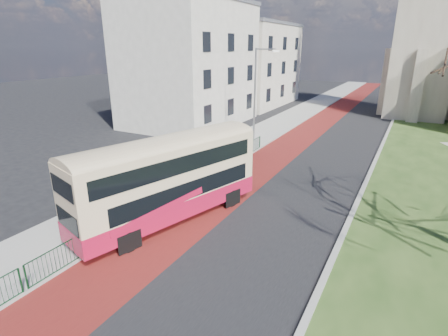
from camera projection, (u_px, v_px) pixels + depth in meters
The scene contains 11 objects.
ground at pixel (179, 246), 15.22m from camera, with size 160.00×160.00×0.00m, color black.
road_carriageway at pixel (324, 144), 31.11m from camera, with size 9.00×120.00×0.01m, color black.
bus_lane at pixel (295, 140), 32.33m from camera, with size 3.40×120.00×0.01m, color #591414.
pavement_west at pixel (257, 135), 34.03m from camera, with size 4.00×120.00×0.12m, color gray.
kerb_west at pixel (276, 137), 33.13m from camera, with size 0.25×120.00×0.13m, color #999993.
kerb_east at pixel (382, 145), 30.67m from camera, with size 0.25×80.00×0.13m, color #999993.
pedestrian_railing at pixel (178, 191), 19.68m from camera, with size 0.07×24.00×1.12m.
street_block_near at pixel (190, 63), 37.63m from camera, with size 10.30×14.30×13.00m.
street_block_far at pixel (251, 64), 51.13m from camera, with size 10.30×16.30×11.50m.
streetlamp at pixel (256, 90), 30.58m from camera, with size 2.13×0.18×8.00m.
bus at pixel (169, 176), 16.77m from camera, with size 4.94×10.09×4.12m.
Camera 1 is at (8.05, -10.69, 8.25)m, focal length 28.00 mm.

